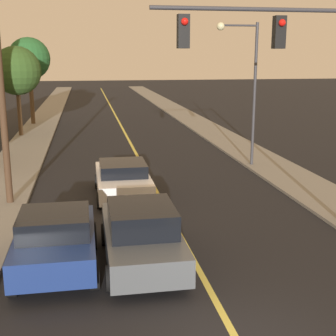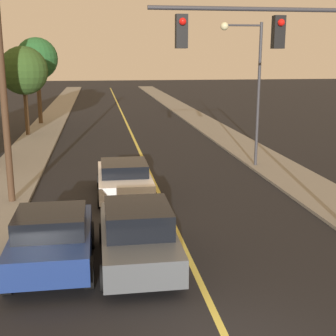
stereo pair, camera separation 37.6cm
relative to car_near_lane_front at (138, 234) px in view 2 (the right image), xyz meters
The scene contains 11 objects.
road_surface 31.82m from the car_near_lane_front, 87.53° to the left, with size 9.79×80.00×0.01m.
sidewalk_left 32.14m from the car_near_lane_front, 98.54° to the left, with size 2.50×80.00×0.12m.
sidewalk_right 32.66m from the car_near_lane_front, 76.70° to the left, with size 2.50×80.00×0.12m.
car_near_lane_front is the anchor object (origin of this frame).
car_near_lane_second 6.00m from the car_near_lane_front, 90.00° to the left, with size 2.06×4.21×1.40m.
car_outer_lane_front 2.15m from the car_near_lane_front, behind, with size 2.04×3.82×1.56m.
traffic_signal_mast 6.48m from the car_near_lane_front, 20.28° to the left, with size 6.25×0.42×6.67m.
streetlamp_right 12.28m from the car_near_lane_front, 58.51° to the left, with size 1.99×0.36×6.66m.
utility_pole_left 8.05m from the car_near_lane_front, 125.96° to the left, with size 1.60×0.24×8.92m.
tree_left_near 22.01m from the car_near_lane_front, 105.00° to the left, with size 3.15×3.15×5.81m.
tree_left_far 27.49m from the car_near_lane_front, 101.46° to the left, with size 3.18×3.18×6.57m.
Camera 2 is at (-2.28, -7.11, 5.27)m, focal length 50.00 mm.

